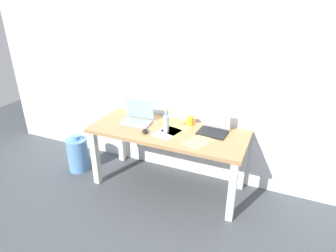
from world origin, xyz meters
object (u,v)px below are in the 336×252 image
object	(u,v)px
laptop_right	(214,128)
water_cooler_jug	(78,154)
beer_bottle	(166,123)
computer_mouse	(145,131)
laptop_left	(137,118)
coffee_mug	(191,121)
desk	(168,138)

from	to	relation	value
laptop_right	water_cooler_jug	distance (m)	1.76
beer_bottle	computer_mouse	bearing A→B (deg)	-152.71
laptop_left	beer_bottle	distance (m)	0.42
laptop_left	coffee_mug	size ratio (longest dim) A/B	3.71
beer_bottle	water_cooler_jug	size ratio (longest dim) A/B	0.54
laptop_right	computer_mouse	bearing A→B (deg)	-155.46
beer_bottle	water_cooler_jug	world-z (taller)	beer_bottle
laptop_left	computer_mouse	world-z (taller)	laptop_left
computer_mouse	water_cooler_jug	size ratio (longest dim) A/B	0.21
coffee_mug	laptop_left	bearing A→B (deg)	-162.55
water_cooler_jug	desk	bearing A→B (deg)	6.50
beer_bottle	computer_mouse	xyz separation A→B (m)	(-0.20, -0.10, -0.08)
desk	laptop_right	bearing A→B (deg)	18.04
laptop_left	water_cooler_jug	xyz separation A→B (m)	(-0.78, -0.19, -0.56)
laptop_right	computer_mouse	world-z (taller)	laptop_right
laptop_left	coffee_mug	xyz separation A→B (m)	(0.58, 0.18, -0.01)
laptop_right	water_cooler_jug	world-z (taller)	laptop_right
beer_bottle	laptop_left	bearing A→B (deg)	165.64
coffee_mug	beer_bottle	bearing A→B (deg)	-122.26
desk	beer_bottle	distance (m)	0.21
desk	beer_bottle	size ratio (longest dim) A/B	6.60
desk	laptop_right	xyz separation A→B (m)	(0.47, 0.15, 0.15)
water_cooler_jug	beer_bottle	bearing A→B (deg)	4.05
desk	computer_mouse	size ratio (longest dim) A/B	17.06
laptop_left	water_cooler_jug	size ratio (longest dim) A/B	0.74
laptop_left	laptop_right	distance (m)	0.88
desk	laptop_left	world-z (taller)	laptop_left
laptop_left	water_cooler_jug	bearing A→B (deg)	-166.51
coffee_mug	computer_mouse	bearing A→B (deg)	-134.18
beer_bottle	laptop_right	bearing A→B (deg)	23.36
water_cooler_jug	coffee_mug	bearing A→B (deg)	15.21
laptop_left	desk	bearing A→B (deg)	-7.25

